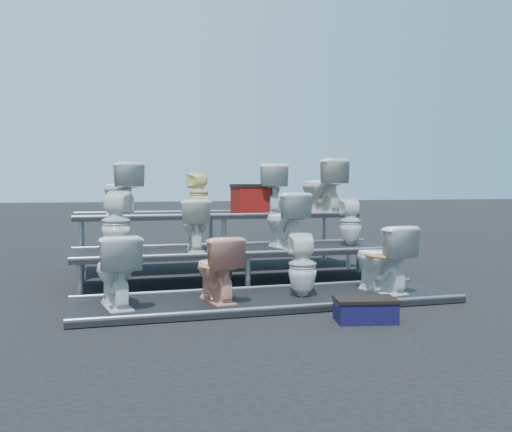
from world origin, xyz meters
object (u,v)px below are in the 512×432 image
object	(u,v)px
toilet_1	(217,268)
toilet_11	(321,186)
toilet_3	(382,258)
toilet_0	(116,271)
toilet_10	(269,189)
toilet_5	(195,225)
step_stool	(365,311)
toilet_2	(302,265)
toilet_8	(120,189)
toilet_9	(199,193)
red_crate	(252,200)
toilet_4	(116,222)
toilet_6	(285,220)
toilet_7	(351,222)

from	to	relation	value
toilet_1	toilet_11	distance (m)	3.57
toilet_11	toilet_3	bearing A→B (deg)	66.50
toilet_0	toilet_10	bearing A→B (deg)	-141.92
toilet_5	step_stool	world-z (taller)	toilet_5
toilet_2	toilet_8	xyz separation A→B (m)	(-1.84, 2.60, 0.83)
toilet_0	toilet_10	distance (m)	3.67
toilet_0	toilet_1	size ratio (longest dim) A/B	1.06
toilet_2	toilet_10	xyz separation A→B (m)	(0.43, 2.60, 0.83)
toilet_8	toilet_9	world-z (taller)	toilet_8
toilet_1	toilet_3	size ratio (longest dim) A/B	0.90
toilet_2	toilet_11	size ratio (longest dim) A/B	0.82
toilet_0	red_crate	world-z (taller)	red_crate
toilet_0	toilet_5	xyz separation A→B (m)	(1.05, 1.30, 0.36)
toilet_1	toilet_4	size ratio (longest dim) A/B	0.91
toilet_0	toilet_4	world-z (taller)	toilet_4
toilet_3	toilet_6	distance (m)	1.55
toilet_2	step_stool	xyz separation A→B (m)	(0.23, -1.07, -0.31)
toilet_0	toilet_1	bearing A→B (deg)	171.45
toilet_10	toilet_4	bearing A→B (deg)	30.95
toilet_9	red_crate	world-z (taller)	toilet_9
toilet_3	toilet_0	bearing A→B (deg)	-13.77
toilet_2	toilet_9	world-z (taller)	toilet_9
red_crate	step_stool	world-z (taller)	red_crate
toilet_8	step_stool	world-z (taller)	toilet_8
toilet_1	toilet_7	distance (m)	2.57
toilet_0	toilet_2	bearing A→B (deg)	171.45
toilet_7	toilet_9	xyz separation A→B (m)	(-1.89, 1.30, 0.39)
toilet_3	toilet_5	xyz separation A→B (m)	(-1.96, 1.30, 0.34)
toilet_7	red_crate	xyz separation A→B (m)	(-1.06, 1.25, 0.27)
toilet_4	toilet_5	world-z (taller)	toilet_4
toilet_0	toilet_8	distance (m)	2.73
toilet_2	toilet_5	xyz separation A→B (m)	(-0.98, 1.30, 0.38)
toilet_0	toilet_1	distance (m)	1.05
toilet_1	toilet_8	bearing A→B (deg)	-81.20
toilet_8	red_crate	bearing A→B (deg)	156.32
toilet_4	toilet_6	bearing A→B (deg)	-162.16
toilet_0	red_crate	distance (m)	3.40
toilet_7	red_crate	world-z (taller)	red_crate
toilet_3	toilet_7	size ratio (longest dim) A/B	1.18
toilet_9	step_stool	size ratio (longest dim) A/B	1.15
toilet_6	toilet_10	bearing A→B (deg)	-109.70
toilet_1	toilet_6	xyz separation A→B (m)	(1.22, 1.30, 0.42)
toilet_1	step_stool	xyz separation A→B (m)	(1.20, -1.07, -0.31)
toilet_1	toilet_5	world-z (taller)	toilet_5
toilet_0	toilet_10	size ratio (longest dim) A/B	0.97
toilet_2	toilet_10	bearing A→B (deg)	-87.54
toilet_9	toilet_11	world-z (taller)	toilet_11
toilet_6	step_stool	distance (m)	2.48
toilet_11	toilet_0	bearing A→B (deg)	21.61
toilet_10	toilet_11	size ratio (longest dim) A/B	0.90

